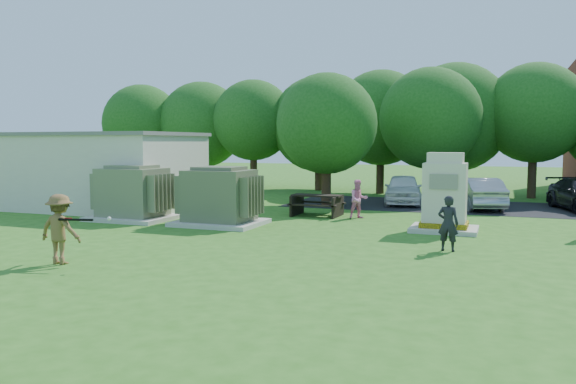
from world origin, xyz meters
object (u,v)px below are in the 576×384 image
at_px(transformer_left, 133,194).
at_px(car_white, 403,189).
at_px(person_at_picnic, 358,199).
at_px(transformer_right, 220,198).
at_px(picnic_table, 317,203).
at_px(car_silver_a, 478,193).
at_px(batter, 60,229).
at_px(person_by_generator, 448,223).
at_px(generator_cabinet, 445,197).

xyz_separation_m(transformer_left, car_white, (8.66, 9.17, -0.26)).
distance_m(transformer_left, person_at_picnic, 8.61).
xyz_separation_m(transformer_right, person_at_picnic, (4.21, 3.40, -0.22)).
height_order(transformer_right, person_at_picnic, transformer_right).
bearing_deg(picnic_table, car_silver_a, 39.56).
relative_size(batter, person_by_generator, 1.12).
bearing_deg(batter, generator_cabinet, -136.14).
bearing_deg(car_white, person_by_generator, -84.08).
bearing_deg(picnic_table, car_white, 66.22).
bearing_deg(car_silver_a, generator_cabinet, 67.17).
distance_m(batter, car_silver_a, 17.94).
height_order(generator_cabinet, person_at_picnic, generator_cabinet).
distance_m(transformer_right, generator_cabinet, 7.74).
height_order(batter, person_by_generator, batter).
bearing_deg(transformer_right, person_by_generator, -14.90).
xyz_separation_m(picnic_table, car_silver_a, (5.90, 4.87, 0.16)).
xyz_separation_m(picnic_table, batter, (-3.01, -10.69, 0.32)).
xyz_separation_m(picnic_table, person_at_picnic, (1.72, -0.15, 0.22)).
distance_m(generator_cabinet, car_silver_a, 7.16).
bearing_deg(transformer_right, batter, -94.19).
xyz_separation_m(picnic_table, car_white, (2.47, 5.62, 0.18)).
distance_m(person_at_picnic, car_silver_a, 6.54).
distance_m(transformer_left, picnic_table, 7.15).
xyz_separation_m(person_by_generator, person_at_picnic, (-3.84, 5.54, -0.01)).
relative_size(transformer_right, generator_cabinet, 1.16).
bearing_deg(person_at_picnic, transformer_left, 171.33).
bearing_deg(car_white, transformer_right, -127.76).
xyz_separation_m(transformer_right, batter, (-0.52, -7.14, -0.12)).
distance_m(person_by_generator, car_white, 11.72).
bearing_deg(picnic_table, generator_cabinet, -23.44).
relative_size(transformer_right, person_at_picnic, 2.01).
relative_size(transformer_right, car_silver_a, 0.72).
relative_size(generator_cabinet, car_silver_a, 0.62).
height_order(person_by_generator, car_white, person_by_generator).
xyz_separation_m(generator_cabinet, batter, (-8.14, -8.47, -0.29)).
bearing_deg(transformer_right, generator_cabinet, 9.88).
distance_m(transformer_right, batter, 7.16).
bearing_deg(transformer_right, transformer_left, 180.00).
xyz_separation_m(transformer_left, picnic_table, (6.18, 3.55, -0.44)).
bearing_deg(picnic_table, person_by_generator, -45.67).
bearing_deg(person_by_generator, person_at_picnic, -50.28).
bearing_deg(picnic_table, transformer_left, -150.12).
bearing_deg(person_at_picnic, car_white, 50.65).
xyz_separation_m(generator_cabinet, person_by_generator, (0.43, -3.47, -0.38)).
bearing_deg(transformer_left, person_by_generator, -10.33).
relative_size(batter, car_silver_a, 0.40).
height_order(person_by_generator, car_silver_a, person_by_generator).
bearing_deg(person_by_generator, transformer_right, -9.88).
bearing_deg(person_at_picnic, person_by_generator, -87.23).
distance_m(transformer_right, car_white, 10.43).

